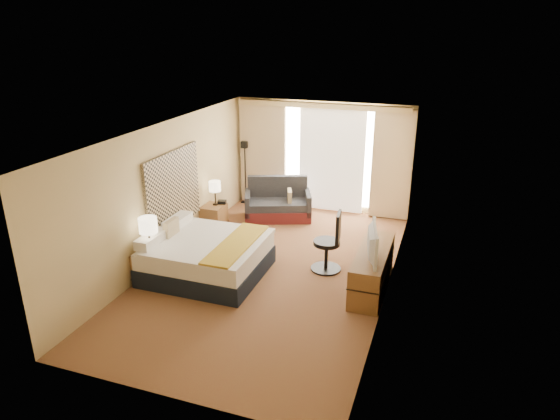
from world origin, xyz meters
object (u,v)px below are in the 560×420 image
(bed, at_px, (206,256))
(lamp_right, at_px, (215,187))
(media_dresser, at_px, (372,269))
(floor_lamp, at_px, (245,160))
(nightstand_left, at_px, (150,267))
(loveseat, at_px, (278,205))
(nightstand_right, at_px, (214,217))
(television, at_px, (368,242))
(desk_chair, at_px, (330,245))
(lamp_left, at_px, (148,226))

(bed, relative_size, lamp_right, 3.68)
(media_dresser, xyz_separation_m, floor_lamp, (-3.73, 3.30, 0.76))
(nightstand_left, distance_m, floor_lamp, 4.43)
(loveseat, relative_size, floor_lamp, 1.07)
(nightstand_left, relative_size, floor_lamp, 0.35)
(nightstand_left, distance_m, loveseat, 3.77)
(bed, bearing_deg, nightstand_right, 112.70)
(nightstand_left, xyz_separation_m, lamp_right, (0.03, 2.56, 0.69))
(bed, bearing_deg, lamp_right, 111.48)
(media_dresser, relative_size, television, 1.88)
(nightstand_right, relative_size, bed, 0.28)
(nightstand_left, distance_m, lamp_right, 2.65)
(nightstand_left, height_order, loveseat, loveseat)
(television, bearing_deg, nightstand_right, 52.15)
(floor_lamp, xyz_separation_m, lamp_right, (0.06, -1.79, -0.14))
(nightstand_left, relative_size, media_dresser, 0.31)
(television, bearing_deg, loveseat, 29.58)
(desk_chair, height_order, lamp_left, lamp_left)
(nightstand_right, height_order, bed, bed)
(bed, bearing_deg, nightstand_left, -145.08)
(desk_chair, xyz_separation_m, lamp_left, (-2.81, -1.45, 0.55))
(bed, relative_size, television, 2.06)
(nightstand_right, bearing_deg, lamp_left, -88.96)
(media_dresser, height_order, bed, bed)
(bed, relative_size, desk_chair, 1.74)
(media_dresser, height_order, desk_chair, desk_chair)
(floor_lamp, bearing_deg, lamp_left, -89.01)
(nightstand_left, bearing_deg, media_dresser, 15.84)
(loveseat, bearing_deg, bed, -116.33)
(desk_chair, bearing_deg, nightstand_left, -159.97)
(lamp_left, relative_size, television, 0.69)
(bed, relative_size, loveseat, 1.17)
(loveseat, distance_m, lamp_left, 3.84)
(bed, height_order, floor_lamp, floor_lamp)
(floor_lamp, bearing_deg, bed, -77.49)
(floor_lamp, bearing_deg, nightstand_right, -89.07)
(media_dresser, height_order, floor_lamp, floor_lamp)
(television, bearing_deg, floor_lamp, 33.49)
(nightstand_left, xyz_separation_m, lamp_left, (0.05, -0.01, 0.78))
(media_dresser, xyz_separation_m, loveseat, (-2.60, 2.56, -0.04))
(nightstand_right, xyz_separation_m, loveseat, (1.10, 1.11, 0.03))
(media_dresser, bearing_deg, floor_lamp, 138.50)
(bed, distance_m, desk_chair, 2.24)
(nightstand_left, relative_size, loveseat, 0.33)
(desk_chair, bearing_deg, floor_lamp, 128.04)
(nightstand_right, height_order, lamp_right, lamp_right)
(floor_lamp, bearing_deg, television, -44.53)
(media_dresser, xyz_separation_m, lamp_left, (-3.65, -1.06, 0.71))
(media_dresser, bearing_deg, lamp_right, 157.70)
(nightstand_right, relative_size, desk_chair, 0.48)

